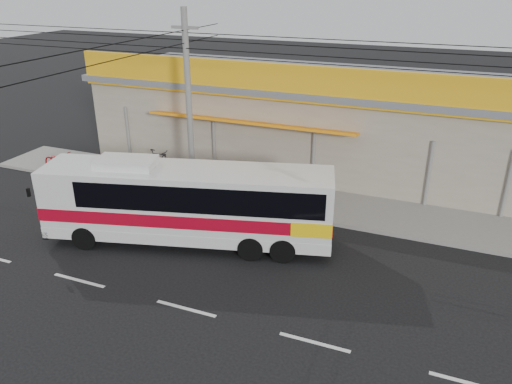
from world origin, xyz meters
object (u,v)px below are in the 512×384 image
motorbike_red (59,162)px  utility_pole (186,43)px  motorbike_dark (158,160)px  coach_bus (192,200)px

motorbike_red → utility_pole: bearing=-75.3°
utility_pole → motorbike_dark: bearing=153.9°
coach_bus → motorbike_dark: bearing=117.3°
motorbike_red → motorbike_dark: (4.49, 2.00, 0.02)m
coach_bus → utility_pole: bearing=104.0°
coach_bus → utility_pole: utility_pole is taller
coach_bus → utility_pole: size_ratio=0.31×
utility_pole → coach_bus: bearing=-61.1°
motorbike_dark → motorbike_red: bearing=111.2°
motorbike_red → utility_pole: utility_pole is taller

